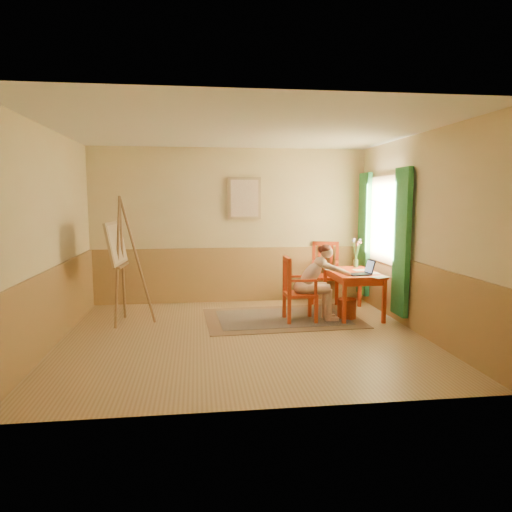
{
  "coord_description": "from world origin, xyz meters",
  "views": [
    {
      "loc": [
        -0.61,
        -6.2,
        1.89
      ],
      "look_at": [
        0.25,
        0.55,
        1.05
      ],
      "focal_mm": 32.56,
      "sensor_mm": 36.0,
      "label": 1
    }
  ],
  "objects": [
    {
      "name": "papers",
      "position": [
        1.99,
        0.85,
        0.72
      ],
      "size": [
        0.8,
        1.12,
        0.0
      ],
      "color": "white",
      "rests_on": "table"
    },
    {
      "name": "room",
      "position": [
        0.0,
        0.0,
        1.4
      ],
      "size": [
        5.04,
        4.54,
        2.84
      ],
      "color": "tan",
      "rests_on": "ground"
    },
    {
      "name": "wall_portrait",
      "position": [
        0.25,
        2.2,
        1.9
      ],
      "size": [
        0.6,
        0.05,
        0.76
      ],
      "color": "tan",
      "rests_on": "room"
    },
    {
      "name": "chair_back",
      "position": [
        1.72,
        2.0,
        0.55
      ],
      "size": [
        0.61,
        0.62,
        1.1
      ],
      "color": "#D54218",
      "rests_on": "room"
    },
    {
      "name": "laptop",
      "position": [
        1.94,
        0.65,
        0.77
      ],
      "size": [
        0.42,
        0.29,
        0.23
      ],
      "color": "#1E2338",
      "rests_on": "table"
    },
    {
      "name": "wastebasket",
      "position": [
        1.73,
        0.75,
        0.16
      ],
      "size": [
        0.37,
        0.37,
        0.32
      ],
      "primitive_type": "cylinder",
      "rotation": [
        0.0,
        0.0,
        0.29
      ],
      "color": "#A03F20",
      "rests_on": "room"
    },
    {
      "name": "rug",
      "position": [
        0.71,
        0.89,
        0.01
      ],
      "size": [
        2.47,
        1.71,
        0.02
      ],
      "color": "#8C7251",
      "rests_on": "room"
    },
    {
      "name": "table",
      "position": [
        1.89,
        0.97,
        0.63
      ],
      "size": [
        0.73,
        1.21,
        0.72
      ],
      "color": "#D54218",
      "rests_on": "room"
    },
    {
      "name": "window",
      "position": [
        2.42,
        1.1,
        1.35
      ],
      "size": [
        0.12,
        2.01,
        2.2
      ],
      "color": "white",
      "rests_on": "room"
    },
    {
      "name": "wainscot",
      "position": [
        0.0,
        0.8,
        0.5
      ],
      "size": [
        5.0,
        4.5,
        1.0
      ],
      "color": "#B5874C",
      "rests_on": "room"
    },
    {
      "name": "figure",
      "position": [
        1.2,
        0.68,
        0.66
      ],
      "size": [
        0.88,
        0.38,
        1.2
      ],
      "color": "#D5AA8E",
      "rests_on": "room"
    },
    {
      "name": "easel",
      "position": [
        -1.78,
        0.95,
        1.15
      ],
      "size": [
        0.67,
        0.87,
        1.94
      ],
      "color": "olive",
      "rests_on": "room"
    },
    {
      "name": "chair_left",
      "position": [
        0.9,
        0.68,
        0.5
      ],
      "size": [
        0.47,
        0.45,
        1.01
      ],
      "color": "#D54218",
      "rests_on": "room"
    },
    {
      "name": "vase",
      "position": [
        2.1,
        1.44,
        0.95
      ],
      "size": [
        0.23,
        0.25,
        0.51
      ],
      "color": "#3F724C",
      "rests_on": "table"
    }
  ]
}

